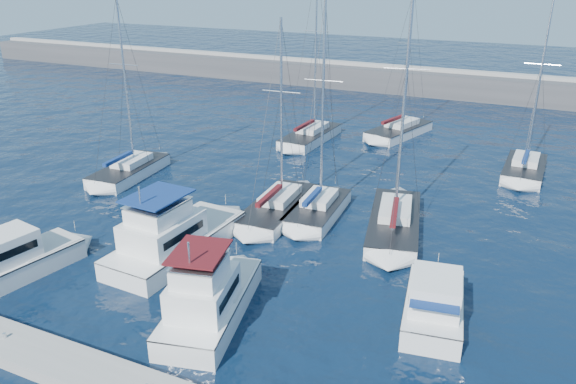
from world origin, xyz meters
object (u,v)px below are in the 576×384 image
at_px(sailboat_mid_b, 278,207).
at_px(sailboat_mid_c, 318,209).
at_px(motor_yacht_stbd_inner, 208,301).
at_px(sailboat_mid_a, 130,170).
at_px(sailboat_mid_d, 394,222).
at_px(sailboat_back_b, 399,131).
at_px(sailboat_back_a, 311,136).
at_px(sailboat_back_c, 524,169).
at_px(motor_yacht_port_inner, 172,239).
at_px(motor_yacht_stbd_outer, 434,305).
at_px(motor_yacht_port_outer, 18,260).

relative_size(sailboat_mid_b, sailboat_mid_c, 0.91).
bearing_deg(motor_yacht_stbd_inner, sailboat_mid_a, 126.48).
distance_m(sailboat_mid_d, sailboat_back_b, 22.34).
bearing_deg(sailboat_mid_d, sailboat_back_a, 116.65).
bearing_deg(sailboat_back_b, motor_yacht_stbd_inner, -73.77).
distance_m(sailboat_mid_a, sailboat_back_c, 32.86).
bearing_deg(sailboat_back_c, sailboat_mid_a, -152.89).
relative_size(motor_yacht_stbd_inner, sailboat_back_a, 0.50).
bearing_deg(motor_yacht_port_inner, motor_yacht_stbd_outer, 2.56).
height_order(sailboat_mid_a, sailboat_back_a, sailboat_back_a).
bearing_deg(sailboat_mid_a, sailboat_back_c, 20.96).
bearing_deg(sailboat_mid_d, sailboat_mid_a, 166.78).
xyz_separation_m(motor_yacht_stbd_outer, sailboat_mid_c, (-9.83, 9.14, -0.40)).
height_order(sailboat_mid_a, sailboat_mid_c, sailboat_mid_c).
bearing_deg(sailboat_mid_b, motor_yacht_port_inner, -113.96).
relative_size(motor_yacht_port_outer, sailboat_back_c, 0.47).
height_order(motor_yacht_stbd_outer, sailboat_back_c, sailboat_back_c).
bearing_deg(motor_yacht_port_inner, motor_yacht_port_outer, -136.88).
distance_m(motor_yacht_port_inner, motor_yacht_stbd_outer, 15.64).
relative_size(motor_yacht_stbd_inner, sailboat_back_c, 0.59).
xyz_separation_m(sailboat_back_a, sailboat_back_c, (19.91, -1.41, -0.01)).
bearing_deg(sailboat_mid_b, sailboat_back_a, 102.10).
distance_m(sailboat_mid_d, sailboat_back_a, 20.55).
relative_size(motor_yacht_port_inner, sailboat_mid_c, 0.66).
bearing_deg(motor_yacht_port_inner, sailboat_mid_b, 72.38).
relative_size(sailboat_mid_b, sailboat_back_a, 0.81).
relative_size(motor_yacht_stbd_inner, sailboat_back_b, 0.58).
xyz_separation_m(motor_yacht_port_inner, sailboat_mid_d, (11.20, 9.19, -0.60)).
bearing_deg(sailboat_back_b, sailboat_back_c, -12.57).
relative_size(sailboat_mid_a, sailboat_back_a, 0.86).
height_order(sailboat_back_b, sailboat_back_c, sailboat_back_b).
xyz_separation_m(motor_yacht_stbd_outer, sailboat_mid_d, (-4.43, 9.39, -0.41)).
height_order(sailboat_mid_d, sailboat_back_a, sailboat_back_a).
xyz_separation_m(motor_yacht_port_outer, sailboat_mid_b, (9.67, 13.60, -0.44)).
height_order(motor_yacht_stbd_inner, sailboat_mid_a, sailboat_mid_a).
distance_m(motor_yacht_stbd_outer, sailboat_mid_d, 10.39).
relative_size(motor_yacht_port_inner, sailboat_mid_d, 0.59).
height_order(sailboat_mid_a, sailboat_back_c, sailboat_mid_a).
bearing_deg(sailboat_mid_c, motor_yacht_port_outer, -133.88).
height_order(sailboat_mid_a, sailboat_back_b, sailboat_back_b).
relative_size(motor_yacht_port_inner, sailboat_mid_a, 0.68).
relative_size(motor_yacht_port_outer, sailboat_mid_a, 0.47).
height_order(motor_yacht_stbd_inner, sailboat_back_a, sailboat_back_a).
distance_m(motor_yacht_port_inner, sailboat_back_c, 30.15).
height_order(motor_yacht_port_inner, sailboat_back_c, sailboat_back_c).
relative_size(motor_yacht_stbd_inner, sailboat_mid_c, 0.56).
bearing_deg(sailboat_back_b, motor_yacht_port_outer, -92.16).
xyz_separation_m(sailboat_mid_d, sailboat_back_a, (-12.75, 16.12, 0.01)).
xyz_separation_m(motor_yacht_port_inner, sailboat_back_a, (-1.54, 25.31, -0.59)).
bearing_deg(sailboat_back_a, sailboat_mid_a, -118.86).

